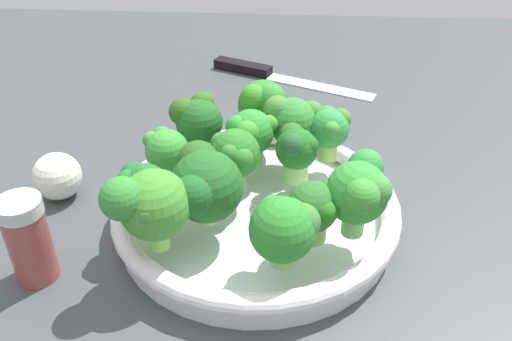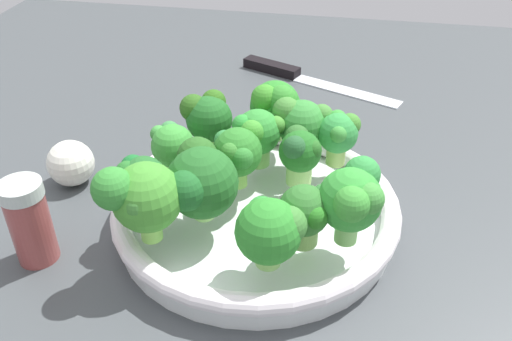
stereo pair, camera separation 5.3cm
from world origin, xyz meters
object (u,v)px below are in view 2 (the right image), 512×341
broccoli_floret_5 (300,152)px  broccoli_floret_6 (140,178)px  broccoli_floret_3 (257,133)px  broccoli_floret_7 (172,145)px  pepper_shaker (30,222)px  broccoli_floret_0 (200,180)px  broccoli_floret_9 (271,230)px  broccoli_floret_8 (140,197)px  broccoli_floret_13 (237,153)px  broccoli_floret_4 (306,213)px  bowl (256,209)px  broccoli_floret_11 (301,123)px  broccoli_floret_12 (353,198)px  broccoli_floret_2 (275,105)px  broccoli_floret_10 (339,133)px  garlic_bulb (71,163)px  knife (297,75)px  broccoli_floret_1 (207,116)px

broccoli_floret_5 → broccoli_floret_6: (14.04, 7.23, -0.06)cm
broccoli_floret_3 → broccoli_floret_7: size_ratio=1.16×
broccoli_floret_3 → pepper_shaker: 23.60cm
broccoli_floret_0 → broccoli_floret_6: size_ratio=1.54×
broccoli_floret_9 → broccoli_floret_8: bearing=-3.5°
broccoli_floret_6 → broccoli_floret_13: bearing=-145.9°
broccoli_floret_0 → broccoli_floret_7: bearing=-54.3°
broccoli_floret_0 → broccoli_floret_6: broccoli_floret_0 is taller
broccoli_floret_4 → broccoli_floret_13: broccoli_floret_13 is taller
bowl → broccoli_floret_11: broccoli_floret_11 is taller
broccoli_floret_12 → pepper_shaker: bearing=7.3°
broccoli_floret_2 → broccoli_floret_10: size_ratio=1.24×
broccoli_floret_4 → broccoli_floret_10: size_ratio=0.99×
broccoli_floret_11 → garlic_bulb: size_ratio=1.30×
garlic_bulb → broccoli_floret_11: bearing=-168.8°
broccoli_floret_12 → pepper_shaker: size_ratio=0.88×
broccoli_floret_2 → broccoli_floret_12: 18.57cm
broccoli_floret_0 → broccoli_floret_10: (-11.91, -11.53, -0.34)cm
broccoli_floret_0 → garlic_bulb: broccoli_floret_0 is taller
broccoli_floret_12 → knife: (9.55, -41.31, -7.80)cm
broccoli_floret_0 → broccoli_floret_11: 14.69cm
broccoli_floret_2 → broccoli_floret_8: bearing=66.1°
bowl → broccoli_floret_9: bearing=107.9°
broccoli_floret_2 → broccoli_floret_4: 17.93cm
broccoli_floret_1 → broccoli_floret_3: (-5.94, 2.26, -0.21)cm
broccoli_floret_11 → broccoli_floret_2: bearing=-39.6°
broccoli_floret_0 → garlic_bulb: 19.53cm
broccoli_floret_4 → broccoli_floret_8: bearing=9.5°
broccoli_floret_6 → broccoli_floret_3: bearing=-133.6°
broccoli_floret_9 → broccoli_floret_5: bearing=-94.3°
broccoli_floret_1 → broccoli_floret_6: broccoli_floret_1 is taller
broccoli_floret_6 → broccoli_floret_8: size_ratio=0.70×
broccoli_floret_3 → broccoli_floret_11: broccoli_floret_11 is taller
bowl → broccoli_floret_7: size_ratio=5.30×
bowl → broccoli_floret_11: bearing=-111.8°
knife → broccoli_floret_12: bearing=103.0°
broccoli_floret_1 → broccoli_floret_13: 8.05cm
bowl → broccoli_floret_2: size_ratio=3.95×
garlic_bulb → broccoli_floret_9: bearing=153.2°
broccoli_floret_7 → broccoli_floret_11: bearing=-156.1°
broccoli_floret_2 → knife: 26.28cm
broccoli_floret_5 → broccoli_floret_11: (0.48, -5.25, 0.37)cm
broccoli_floret_3 → broccoli_floret_10: bearing=-167.5°
broccoli_floret_6 → knife: size_ratio=0.22×
broccoli_floret_7 → garlic_bulb: broccoli_floret_7 is taller
bowl → broccoli_floret_1: 11.96cm
broccoli_floret_7 → broccoli_floret_10: (-16.80, -4.72, 0.56)cm
broccoli_floret_0 → broccoli_floret_13: bearing=-112.7°
garlic_bulb → broccoli_floret_0: bearing=156.7°
bowl → broccoli_floret_3: bearing=-80.3°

